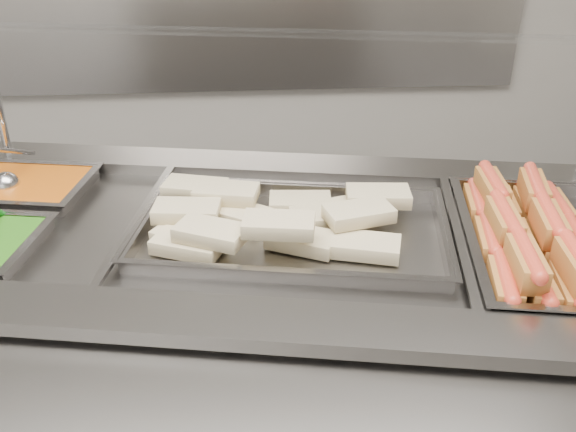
{
  "coord_description": "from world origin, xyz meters",
  "views": [
    {
      "loc": [
        0.02,
        -0.93,
        1.64
      ],
      "look_at": [
        0.11,
        0.37,
        0.94
      ],
      "focal_mm": 40.0,
      "sensor_mm": 36.0,
      "label": 1
    }
  ],
  "objects": [
    {
      "name": "steam_counter",
      "position": [
        0.06,
        0.37,
        0.46
      ],
      "size": [
        2.04,
        1.18,
        0.92
      ],
      "color": "slate",
      "rests_on": "ground"
    },
    {
      "name": "tray_rail",
      "position": [
        -0.03,
        -0.14,
        0.87
      ],
      "size": [
        1.85,
        0.69,
        0.05
      ],
      "color": "gray",
      "rests_on": "steam_counter"
    },
    {
      "name": "sneeze_guard",
      "position": [
        0.1,
        0.59,
        1.29
      ],
      "size": [
        1.71,
        0.59,
        0.45
      ],
      "color": "silver",
      "rests_on": "steam_counter"
    },
    {
      "name": "pan_hotdogs",
      "position": [
        0.69,
        0.26,
        0.87
      ],
      "size": [
        0.44,
        0.61,
        0.1
      ],
      "color": "gray",
      "rests_on": "steam_counter"
    },
    {
      "name": "pan_wraps",
      "position": [
        0.12,
        0.36,
        0.89
      ],
      "size": [
        0.76,
        0.53,
        0.07
      ],
      "color": "gray",
      "rests_on": "steam_counter"
    },
    {
      "name": "pan_beans",
      "position": [
        -0.56,
        0.64,
        0.88
      ],
      "size": [
        0.35,
        0.3,
        0.1
      ],
      "color": "gray",
      "rests_on": "steam_counter"
    },
    {
      "name": "hotdogs_in_buns",
      "position": [
        0.66,
        0.26,
        0.92
      ],
      "size": [
        0.34,
        0.57,
        0.12
      ],
      "color": "#A55A22",
      "rests_on": "pan_hotdogs"
    },
    {
      "name": "tortilla_wraps",
      "position": [
        0.08,
        0.38,
        0.93
      ],
      "size": [
        0.63,
        0.39,
        0.1
      ],
      "color": "tan",
      "rests_on": "pan_wraps"
    },
    {
      "name": "ladle",
      "position": [
        -0.6,
        0.63,
        0.92
      ],
      "size": [
        0.07,
        0.2,
        0.14
      ],
      "color": "#B9B8BE",
      "rests_on": "pan_beans"
    }
  ]
}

